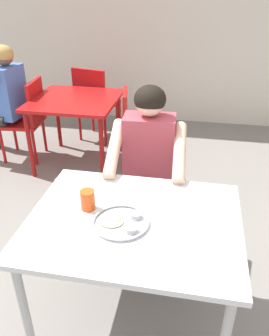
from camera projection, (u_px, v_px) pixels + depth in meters
ground_plane at (119, 332)px, 2.02m from camera, size 12.00×12.00×0.05m
table_foreground at (134, 232)px, 1.75m from camera, size 1.06×0.83×0.75m
thali_tray at (121, 222)px, 1.68m from camera, size 0.28×0.28×0.03m
drinking_cup at (88, 199)px, 1.76m from camera, size 0.08×0.08×0.11m
chair_foreground at (150, 175)px, 2.59m from camera, size 0.45×0.46×0.85m
diner_foreground at (147, 162)px, 2.28m from camera, size 0.51×0.57×1.22m
table_background_red at (75, 107)px, 3.50m from camera, size 0.85×0.85×0.73m
chair_red_left at (28, 116)px, 3.68m from camera, size 0.47×0.45×0.88m
chair_red_right at (135, 126)px, 3.44m from camera, size 0.46×0.48×0.85m
chair_red_far at (94, 99)px, 4.07m from camera, size 0.52×0.49×0.90m
patron_background at (3, 94)px, 3.59m from camera, size 0.58×0.53×1.22m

